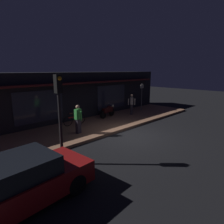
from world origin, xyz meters
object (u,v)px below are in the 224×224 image
bicycle_parked (75,120)px  person_photographer (78,119)px  person_bystander (132,104)px  sign_post (142,95)px  motorcycle (108,111)px  parked_car_near (18,183)px  traffic_light_pole (59,104)px

bicycle_parked → person_photographer: 1.89m
person_photographer → person_bystander: 6.03m
sign_post → person_photographer: bearing=-169.5°
motorcycle → person_bystander: person_bystander is taller
person_bystander → sign_post: bearing=14.8°
bicycle_parked → parked_car_near: size_ratio=0.39×
person_bystander → parked_car_near: (-10.61, -4.72, -0.32)m
person_photographer → sign_post: bearing=10.5°
bicycle_parked → motorcycle: bearing=1.0°
person_photographer → person_bystander: same height
bicycle_parked → sign_post: 7.27m
bicycle_parked → sign_post: size_ratio=0.69×
sign_post → parked_car_near: size_ratio=0.57×
bicycle_parked → parked_car_near: 7.69m
person_bystander → sign_post: 2.20m
parked_car_near → bicycle_parked: bearing=44.5°
motorcycle → parked_car_near: 10.18m
person_photographer → person_bystander: bearing=9.0°
traffic_light_pole → sign_post: bearing=20.4°
motorcycle → traffic_light_pole: size_ratio=0.47×
traffic_light_pole → motorcycle: bearing=32.5°
sign_post → traffic_light_pole: 11.27m
traffic_light_pole → parked_car_near: bearing=-148.1°
motorcycle → sign_post: (4.08, -0.18, 0.86)m
bicycle_parked → traffic_light_pole: bearing=-129.4°
person_bystander → sign_post: sign_post is taller
motorcycle → person_bystander: bearing=-19.9°
person_photographer → parked_car_near: 6.00m
person_bystander → sign_post: size_ratio=0.70×
bicycle_parked → person_photographer: (-0.83, -1.62, 0.52)m
sign_post → traffic_light_pole: (-10.52, -3.92, 0.97)m
motorcycle → person_photographer: (-3.95, -1.67, 0.38)m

